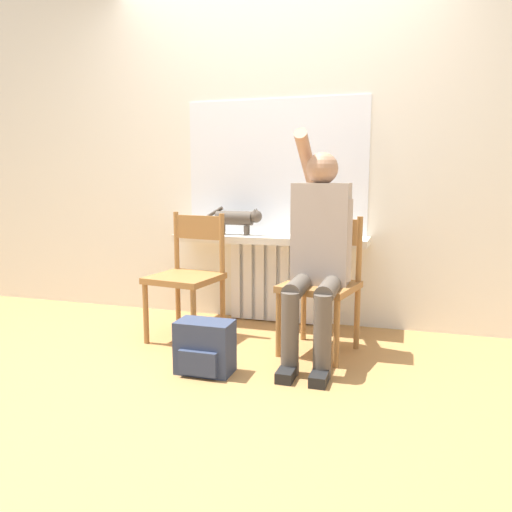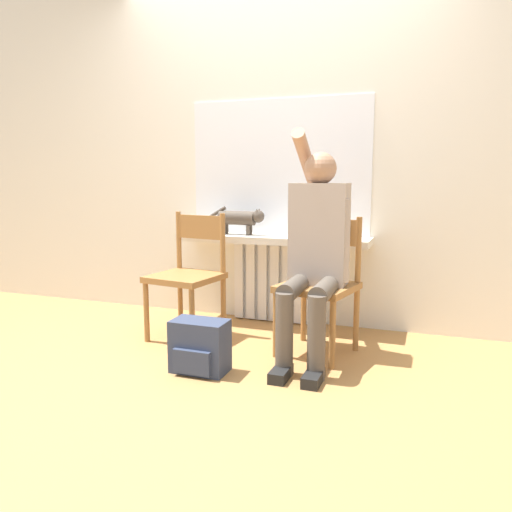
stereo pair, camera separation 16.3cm
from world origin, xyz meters
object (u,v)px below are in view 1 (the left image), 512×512
Objects in this scene: chair_right at (322,282)px; person at (318,246)px; backpack at (205,348)px; cat at (238,218)px; chair_left at (188,274)px.

chair_right is 0.26m from person.
backpack is at bearing -141.01° from person.
cat is (-0.69, 0.54, 0.11)m from person.
chair_left is 0.72m from backpack.
chair_right is 2.71× the size of backpack.
cat is (-0.70, 0.43, 0.35)m from chair_right.
person is (0.90, -0.11, 0.24)m from chair_left.
cat reaches higher than chair_right.
person reaches higher than chair_right.
chair_left reaches higher than backpack.
person is 0.88m from cat.
person is 4.39× the size of backpack.
chair_left is 1.78× the size of cat.
chair_right is 0.89m from cat.
person is 2.88× the size of cat.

